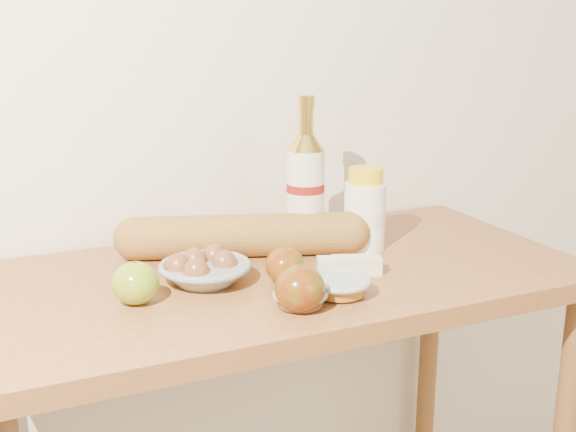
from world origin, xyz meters
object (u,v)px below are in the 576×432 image
object	(u,v)px
bourbon_bottle	(305,188)
egg_bowl	(204,270)
cream_bottle	(365,211)
baguette	(244,236)
table	(282,327)

from	to	relation	value
bourbon_bottle	egg_bowl	xyz separation A→B (m)	(-0.27, -0.11, -0.11)
cream_bottle	baguette	distance (m)	0.27
egg_bowl	cream_bottle	bearing A→B (deg)	9.22
bourbon_bottle	baguette	world-z (taller)	bourbon_bottle
cream_bottle	egg_bowl	xyz separation A→B (m)	(-0.39, -0.06, -0.06)
table	egg_bowl	xyz separation A→B (m)	(-0.16, -0.00, 0.15)
baguette	egg_bowl	bearing A→B (deg)	-118.53
cream_bottle	table	bearing A→B (deg)	176.99
cream_bottle	egg_bowl	size ratio (longest dim) A/B	0.79
cream_bottle	egg_bowl	bearing A→B (deg)	171.29
baguette	table	bearing A→B (deg)	-53.22
bourbon_bottle	cream_bottle	distance (m)	0.14
table	baguette	distance (m)	0.21
egg_bowl	table	bearing A→B (deg)	1.19
bourbon_bottle	cream_bottle	size ratio (longest dim) A/B	1.86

